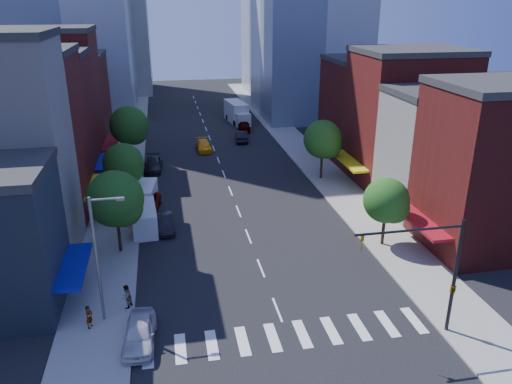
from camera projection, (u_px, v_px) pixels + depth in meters
ground at (277, 310)px, 35.55m from camera, size 220.00×220.00×0.00m
sidewalk_left at (126, 156)px, 69.99m from camera, size 5.00×120.00×0.15m
sidewalk_right at (299, 147)px, 74.33m from camera, size 5.00×120.00×0.15m
crosswalk at (288, 336)px, 32.80m from camera, size 19.00×3.00×0.01m
bldg_left_2 at (17, 141)px, 47.79m from camera, size 12.00×9.00×16.00m
bldg_left_3 at (37, 125)px, 55.75m from camera, size 12.00×8.00×15.00m
bldg_left_4 at (50, 102)px, 63.18m from camera, size 12.00×9.00×17.00m
bldg_left_5 at (65, 103)px, 72.60m from camera, size 12.00×10.00×13.00m
bldg_right_0 at (501, 170)px, 42.62m from camera, size 12.00×9.00×14.00m
bldg_right_1 at (446, 153)px, 50.77m from camera, size 12.00×8.00×12.00m
bldg_right_2 at (407, 119)px, 58.47m from camera, size 12.00×10.00×15.00m
bldg_right_3 at (372, 110)px, 67.99m from camera, size 12.00×10.00×13.00m
traffic_signal at (447, 278)px, 31.65m from camera, size 7.24×2.24×8.00m
streetlight at (99, 252)px, 32.51m from camera, size 2.25×0.25×9.00m
tree_left_near at (117, 201)px, 41.83m from camera, size 4.80×4.80×7.30m
tree_left_mid at (125, 165)px, 52.02m from camera, size 4.20×4.20×6.65m
tree_left_far at (130, 127)px, 64.60m from camera, size 5.00×5.00×7.75m
tree_right_near at (388, 202)px, 43.32m from camera, size 4.00×4.00×6.20m
tree_right_far at (324, 141)px, 59.56m from camera, size 4.60×4.60×7.20m
parked_car_front at (139, 333)px, 31.77m from camera, size 2.28×4.96×1.65m
parked_car_second at (165, 223)px, 47.54m from camera, size 1.90×4.56×1.47m
parked_car_third at (145, 205)px, 51.54m from camera, size 3.32×6.19×1.65m
parked_car_rear at (153, 165)px, 64.14m from camera, size 2.49×5.55×1.58m
cargo_van_near at (144, 219)px, 47.41m from camera, size 2.55×5.68×2.37m
cargo_van_far at (145, 195)px, 53.51m from camera, size 2.64×5.25×2.14m
taxi at (204, 146)px, 72.65m from camera, size 2.19×5.10×1.47m
traffic_car_oncoming at (241, 136)px, 77.39m from camera, size 2.29×5.17×1.65m
traffic_car_far at (244, 126)px, 83.46m from camera, size 2.56×5.05×1.65m
box_truck at (237, 113)px, 89.05m from camera, size 3.65×9.10×3.56m
pedestrian_near at (89, 317)px, 33.14m from camera, size 0.62×0.71×1.63m
pedestrian_far at (126, 297)px, 35.26m from camera, size 1.02×1.08×1.77m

